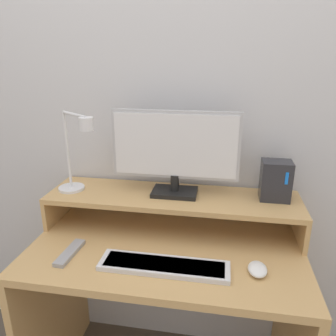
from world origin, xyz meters
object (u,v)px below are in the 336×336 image
router_dock (276,180)px  mouse (257,269)px  keyboard (164,266)px  remote_control (70,253)px  desk_lamp (77,155)px  monitor (175,150)px

router_dock → mouse: bearing=-104.3°
router_dock → keyboard: bearing=-140.2°
mouse → remote_control: bearing=-179.5°
keyboard → remote_control: size_ratio=2.65×
desk_lamp → monitor: bearing=9.8°
mouse → desk_lamp: bearing=163.4°
desk_lamp → keyboard: size_ratio=0.76×
remote_control → mouse: bearing=0.5°
router_dock → mouse: size_ratio=1.80×
router_dock → keyboard: size_ratio=0.36×
router_dock → mouse: (-0.08, -0.31, -0.22)m
desk_lamp → mouse: bearing=-16.6°
desk_lamp → remote_control: size_ratio=2.00×
keyboard → remote_control: (-0.37, 0.02, -0.00)m
keyboard → remote_control: keyboard is taller
monitor → router_dock: (0.41, 0.02, -0.11)m
monitor → desk_lamp: monitor is taller
desk_lamp → keyboard: 0.58m
router_dock → keyboard: (-0.40, -0.34, -0.22)m
monitor → keyboard: monitor is taller
desk_lamp → remote_control: 0.39m
monitor → remote_control: monitor is taller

